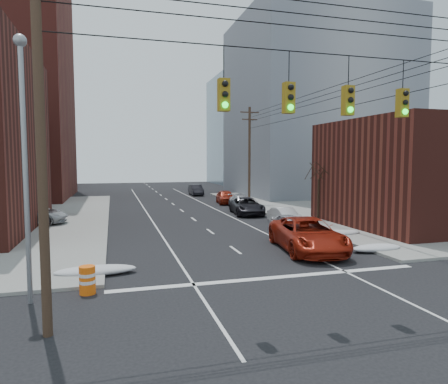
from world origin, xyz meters
TOP-DOWN VIEW (x-y plane):
  - ground at (0.00, 0.00)m, footprint 160.00×160.00m
  - sidewalk_ne at (27.00, 27.00)m, footprint 40.00×40.00m
  - building_brick_far at (-26.00, 74.00)m, footprint 22.00×18.00m
  - building_office at (22.00, 44.00)m, footprint 22.00×20.00m
  - building_glass at (24.00, 70.00)m, footprint 20.00×18.00m
  - building_storefront at (18.00, 16.00)m, footprint 16.00×12.00m
  - utility_pole_left at (-8.50, 3.00)m, footprint 2.20×0.28m
  - utility_pole_far at (8.50, 34.00)m, footprint 2.20×0.28m
  - traffic_signals at (0.10, 2.97)m, footprint 17.00×0.42m
  - street_light at (-9.50, 6.00)m, footprint 0.44×0.44m
  - bare_tree at (9.59, 20.00)m, footprint 2.09×2.20m
  - snow_nw at (-7.40, 9.00)m, footprint 3.50×1.08m
  - snow_ne at (7.40, 9.50)m, footprint 3.00×1.08m
  - snow_east_far at (7.40, 14.00)m, footprint 4.00×1.08m
  - red_pickup at (3.80, 10.70)m, footprint 3.90×6.94m
  - parked_car_a at (5.38, 16.34)m, footprint 1.91×3.79m
  - parked_car_b at (6.32, 19.26)m, footprint 1.52×4.06m
  - parked_car_c at (5.37, 25.68)m, footprint 3.21×5.83m
  - parked_car_d at (6.40, 30.25)m, footprint 2.02×4.80m
  - parked_car_e at (5.89, 34.80)m, footprint 2.42×4.79m
  - parked_car_f at (4.80, 46.40)m, footprint 1.69×4.59m
  - lot_car_a at (-13.64, 25.83)m, footprint 4.69×2.53m
  - lot_car_b at (-12.67, 23.90)m, footprint 5.64×3.25m
  - lot_car_d at (-16.07, 30.88)m, footprint 4.00×2.65m
  - construction_barrel at (-7.60, 6.50)m, footprint 0.63×0.63m

SIDE VIEW (x-z plane):
  - ground at x=0.00m, z-range 0.00..0.00m
  - sidewalk_ne at x=27.00m, z-range 0.00..0.15m
  - snow_nw at x=-7.40m, z-range 0.00..0.42m
  - snow_ne at x=7.40m, z-range 0.00..0.42m
  - snow_east_far at x=7.40m, z-range 0.00..0.42m
  - construction_barrel at x=-7.60m, z-range 0.02..1.09m
  - parked_car_a at x=5.38m, z-range 0.00..1.24m
  - parked_car_b at x=6.32m, z-range 0.00..1.32m
  - parked_car_d at x=6.40m, z-range 0.00..1.38m
  - parked_car_f at x=4.80m, z-range 0.00..1.50m
  - parked_car_c at x=5.37m, z-range 0.00..1.55m
  - lot_car_d at x=-16.07m, z-range 0.15..1.41m
  - parked_car_e at x=5.89m, z-range 0.00..1.56m
  - lot_car_a at x=-13.64m, z-range 0.15..1.62m
  - lot_car_b at x=-12.67m, z-range 0.15..1.63m
  - red_pickup at x=3.80m, z-range 0.00..1.83m
  - bare_tree at x=9.59m, z-range -0.15..4.79m
  - building_storefront at x=18.00m, z-range 0.00..8.00m
  - street_light at x=-9.50m, z-range 0.88..10.20m
  - utility_pole_left at x=-8.50m, z-range 0.28..11.28m
  - utility_pole_far at x=8.50m, z-range 0.28..11.28m
  - building_brick_far at x=-26.00m, z-range 0.00..12.00m
  - traffic_signals at x=0.10m, z-range 6.16..8.18m
  - building_glass at x=24.00m, z-range 0.00..22.00m
  - building_office at x=22.00m, z-range 0.00..25.00m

